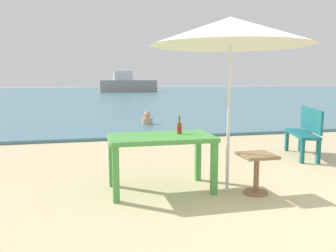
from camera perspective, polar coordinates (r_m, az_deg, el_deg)
The scene contains 9 objects.
ground_plane at distance 4.46m, azimuth 16.88°, elevation -12.58°, with size 120.00×120.00×0.00m, color beige.
sea_water at distance 33.69m, azimuth -9.75°, elevation 5.13°, with size 120.00×50.00×0.08m, color teal.
picnic_table_green at distance 4.74m, azimuth -1.17°, elevation -2.87°, with size 1.40×0.80×0.76m.
beer_bottle_amber at distance 4.86m, azimuth 1.86°, elevation -0.18°, with size 0.07×0.07×0.26m.
patio_umbrella at distance 4.72m, azimuth 10.15°, elevation 14.87°, with size 2.10×2.10×2.30m.
side_table_wood at distance 4.80m, azimuth 14.21°, elevation -6.60°, with size 0.44×0.44×0.54m.
bench_teal_center at distance 7.29m, azimuth 21.51°, elevation -0.52°, with size 0.71×1.25×0.95m.
swimmer_person at distance 11.11m, azimuth -3.40°, elevation 1.11°, with size 0.34×0.34×0.41m.
boat_sailboat at distance 38.18m, azimuth -6.63°, elevation 6.74°, with size 6.05×1.65×2.20m.
Camera 1 is at (-2.15, -3.59, 1.52)m, focal length 37.47 mm.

